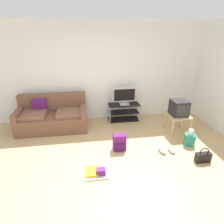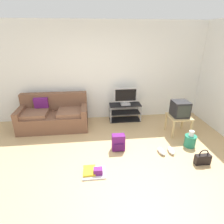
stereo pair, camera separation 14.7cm
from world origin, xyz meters
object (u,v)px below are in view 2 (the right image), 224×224
side_table (179,119)px  cleaning_bucket (190,140)px  backpack (118,143)px  floor_tray (94,172)px  sneakers_pair (166,151)px  couch (54,116)px  handbag (203,159)px  flat_tv (125,97)px  tv_stand (125,112)px  crt_tv (180,109)px

side_table → cleaning_bucket: 0.66m
backpack → floor_tray: 0.91m
cleaning_bucket → floor_tray: cleaning_bucket is taller
cleaning_bucket → sneakers_pair: size_ratio=1.06×
couch → cleaning_bucket: couch is taller
handbag → cleaning_bucket: bearing=84.0°
flat_tv → cleaning_bucket: (1.21, -1.52, -0.57)m
tv_stand → handbag: tv_stand is taller
tv_stand → flat_tv: (-0.00, -0.02, 0.48)m
handbag → sneakers_pair: (-0.55, 0.43, -0.07)m
couch → backpack: 2.02m
floor_tray → backpack: bearing=52.0°
backpack → flat_tv: bearing=91.5°
flat_tv → tv_stand: bearing=90.0°
tv_stand → crt_tv: bearing=-37.1°
tv_stand → cleaning_bucket: (1.21, -1.54, -0.09)m
flat_tv → cleaning_bucket: bearing=-51.4°
handbag → flat_tv: bearing=118.2°
cleaning_bucket → floor_tray: size_ratio=0.92×
crt_tv → sneakers_pair: size_ratio=1.10×
side_table → backpack: 1.72m
crt_tv → handbag: 1.37m
cleaning_bucket → backpack: bearing=178.3°
flat_tv → backpack: (-0.41, -1.47, -0.55)m
handbag → side_table: bearing=87.7°
floor_tray → flat_tv: bearing=66.2°
flat_tv → handbag: 2.50m
side_table → cleaning_bucket: bearing=-88.6°
sneakers_pair → flat_tv: bearing=109.2°
couch → crt_tv: size_ratio=4.42×
tv_stand → crt_tv: crt_tv is taller
handbag → cleaning_bucket: size_ratio=0.84×
tv_stand → side_table: (1.20, -0.92, 0.15)m
cleaning_bucket → tv_stand: bearing=128.2°
side_table → handbag: (-0.05, -1.23, -0.28)m
couch → side_table: (3.17, -0.71, 0.07)m
backpack → handbag: size_ratio=1.12×
couch → tv_stand: 1.98m
side_table → handbag: bearing=-92.3°
handbag → backpack: bearing=156.8°
crt_tv → backpack: (-1.61, -0.58, -0.48)m
floor_tray → handbag: bearing=1.2°
side_table → sneakers_pair: size_ratio=1.43×
cleaning_bucket → sneakers_pair: bearing=-163.4°
couch → crt_tv: 3.26m
couch → floor_tray: couch is taller
crt_tv → cleaning_bucket: crt_tv is taller
side_table → sneakers_pair: bearing=-127.1°
side_table → floor_tray: (-2.16, -1.28, -0.35)m
crt_tv → backpack: 1.78m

